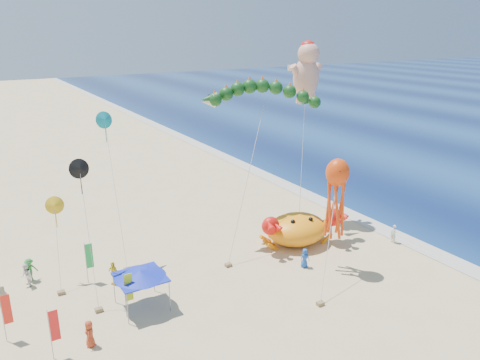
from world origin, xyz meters
name	(u,v)px	position (x,y,z in m)	size (l,w,h in m)	color
ground	(274,259)	(0.00, 0.00, 0.00)	(320.00, 320.00, 0.00)	#D1B784
foam_strip	(379,228)	(12.00, 0.00, 0.01)	(320.00, 320.00, 0.00)	silver
crab_inflatable	(298,228)	(3.40, 1.35, 1.42)	(7.33, 5.57, 3.21)	orange
dragon_kite	(263,98)	(1.92, 4.83, 12.25)	(11.14, 6.29, 13.40)	#103C13
cherub_kite	(307,71)	(7.61, 6.25, 14.12)	(3.84, 3.98, 16.75)	#DE9E87
octopus_kite	(336,192)	(3.04, -3.44, 6.21)	(5.36, 4.63, 8.78)	#E13E0B
canopy_blue	(140,274)	(-11.47, -1.04, 2.44)	(3.37, 3.37, 2.71)	gray
feather_flags	(72,293)	(-15.71, -0.36, 2.01)	(7.47, 7.49, 3.20)	gray
beachgoers	(120,274)	(-11.86, 2.45, 0.86)	(28.90, 10.78, 1.78)	yellow
small_kites	(83,177)	(-13.20, 4.69, 7.84)	(5.89, 8.44, 11.91)	gold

